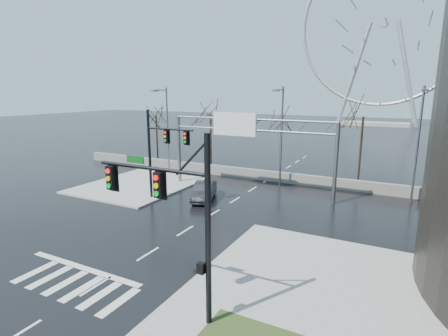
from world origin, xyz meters
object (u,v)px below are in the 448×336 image
Objects in this scene: signal_mast_near at (178,209)px; signal_mast_far at (159,147)px; sign_gantry at (245,139)px; ferris_wheel at (383,30)px; car at (204,191)px.

signal_mast_far is at bearing 130.26° from signal_mast_near.
signal_mast_far is 8.14m from sign_gantry.
ferris_wheel is 10.70× the size of car.
signal_mast_near is 19.79m from sign_gantry.
ferris_wheel is (-0.14, 99.04, 21.26)m from signal_mast_near.
signal_mast_far is (-11.01, 13.00, -0.04)m from signal_mast_near.
signal_mast_far is 89.30m from ferris_wheel.
signal_mast_near is 17.03m from signal_mast_far.
signal_mast_near is at bearing -73.81° from sign_gantry.
signal_mast_far is at bearing -97.20° from ferris_wheel.
signal_mast_near is at bearing -89.92° from ferris_wheel.
car is at bearing -95.15° from ferris_wheel.
sign_gantry is 82.91m from ferris_wheel.
signal_mast_near is 1.00× the size of signal_mast_far.
car is at bearing -118.70° from sign_gantry.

